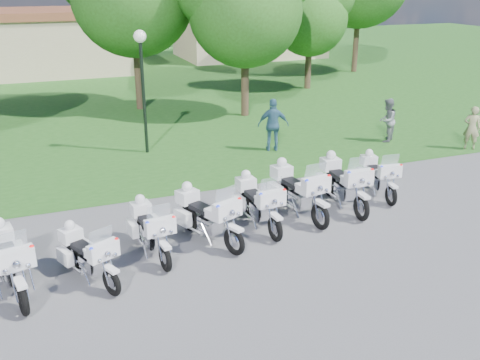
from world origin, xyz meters
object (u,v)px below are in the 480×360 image
object	(u,v)px
motorcycle_0	(9,260)
motorcycle_1	(88,254)
lamp_post	(142,62)
bystander_b	(387,120)
motorcycle_2	(151,229)
motorcycle_3	(207,215)
motorcycle_4	(258,202)
motorcycle_6	(343,182)
motorcycle_5	(297,190)
bystander_c	(273,125)
motorcycle_7	(378,175)
bystander_a	(472,128)

from	to	relation	value
motorcycle_0	motorcycle_1	bearing A→B (deg)	163.49
lamp_post	bystander_b	world-z (taller)	lamp_post
motorcycle_0	bystander_b	size ratio (longest dim) A/B	1.43
motorcycle_0	motorcycle_2	world-z (taller)	motorcycle_0
motorcycle_3	motorcycle_4	distance (m)	1.54
motorcycle_6	motorcycle_0	bearing A→B (deg)	11.71
motorcycle_5	bystander_c	size ratio (longest dim) A/B	1.30
motorcycle_1	motorcycle_4	xyz separation A→B (m)	(4.43, 1.17, 0.06)
bystander_b	motorcycle_0	bearing A→B (deg)	-15.55
motorcycle_2	motorcycle_7	world-z (taller)	motorcycle_2
motorcycle_6	bystander_a	bearing A→B (deg)	-155.69
motorcycle_0	motorcycle_3	size ratio (longest dim) A/B	1.06
motorcycle_5	bystander_b	xyz separation A→B (m)	(6.43, 4.97, 0.14)
motorcycle_1	motorcycle_5	xyz separation A→B (m)	(5.71, 1.44, 0.12)
motorcycle_4	motorcycle_6	size ratio (longest dim) A/B	0.93
motorcycle_6	motorcycle_7	world-z (taller)	motorcycle_6
motorcycle_6	bystander_b	size ratio (longest dim) A/B	1.49
bystander_b	bystander_a	bearing A→B (deg)	100.06
motorcycle_2	motorcycle_7	distance (m)	7.22
motorcycle_1	bystander_c	world-z (taller)	bystander_c
motorcycle_2	motorcycle_5	distance (m)	4.27
motorcycle_3	bystander_c	world-z (taller)	bystander_c
motorcycle_1	lamp_post	size ratio (longest dim) A/B	0.45
motorcycle_3	bystander_c	bearing A→B (deg)	-148.24
motorcycle_1	motorcycle_3	size ratio (longest dim) A/B	0.86
motorcycle_7	motorcycle_1	bearing A→B (deg)	21.25
motorcycle_2	bystander_b	bearing A→B (deg)	-158.35
bystander_a	motorcycle_2	bearing A→B (deg)	54.76
motorcycle_6	motorcycle_7	size ratio (longest dim) A/B	1.18
bystander_a	motorcycle_1	bearing A→B (deg)	55.65
motorcycle_1	motorcycle_7	bearing A→B (deg)	168.23
bystander_b	bystander_c	world-z (taller)	bystander_c
motorcycle_0	bystander_a	distance (m)	16.62
motorcycle_1	bystander_c	distance (m)	10.21
lamp_post	bystander_b	distance (m)	9.67
lamp_post	bystander_c	size ratio (longest dim) A/B	2.25
motorcycle_1	motorcycle_5	bearing A→B (deg)	169.95
motorcycle_1	motorcycle_7	world-z (taller)	motorcycle_7
motorcycle_7	bystander_b	distance (m)	5.72
motorcycle_7	bystander_c	xyz separation A→B (m)	(-1.15, 5.04, 0.37)
bystander_a	motorcycle_3	bearing A→B (deg)	55.88
motorcycle_3	motorcycle_7	world-z (taller)	motorcycle_3
motorcycle_1	motorcycle_5	world-z (taller)	motorcycle_5
motorcycle_2	lamp_post	size ratio (longest dim) A/B	0.51
motorcycle_5	motorcycle_7	world-z (taller)	motorcycle_5
bystander_b	motorcycle_3	bearing A→B (deg)	-9.05
motorcycle_2	motorcycle_7	bearing A→B (deg)	-176.93
motorcycle_7	bystander_b	xyz separation A→B (m)	(3.52, 4.51, 0.25)
motorcycle_4	bystander_c	distance (m)	6.53
lamp_post	motorcycle_2	bearing A→B (deg)	-100.99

